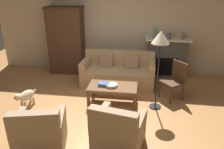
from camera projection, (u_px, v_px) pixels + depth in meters
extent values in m
plane|color=#B27A47|center=(100.00, 112.00, 4.88)|extent=(9.60, 9.60, 0.00)
cube|color=beige|center=(115.00, 25.00, 6.68)|extent=(7.20, 0.10, 2.80)
cube|color=#4C4947|center=(167.00, 58.00, 6.58)|extent=(1.10, 0.36, 1.08)
cube|color=black|center=(166.00, 67.00, 6.49)|extent=(0.60, 0.01, 0.52)
cube|color=white|center=(168.00, 39.00, 6.35)|extent=(1.26, 0.48, 0.04)
cube|color=#472D1E|center=(67.00, 42.00, 6.73)|extent=(1.00, 0.52, 1.89)
cube|color=#3C271A|center=(64.00, 8.00, 6.35)|extent=(1.06, 0.55, 0.06)
sphere|color=#ADAFB5|center=(61.00, 43.00, 6.47)|extent=(0.04, 0.04, 0.04)
sphere|color=#ADAFB5|center=(65.00, 43.00, 6.46)|extent=(0.04, 0.04, 0.04)
cube|color=tan|center=(118.00, 77.00, 6.11)|extent=(1.92, 0.88, 0.44)
cube|color=tan|center=(120.00, 58.00, 6.26)|extent=(1.90, 0.22, 0.42)
cube|color=tan|center=(86.00, 64.00, 6.11)|extent=(0.18, 0.80, 0.22)
cube|color=tan|center=(152.00, 67.00, 5.86)|extent=(0.18, 0.80, 0.22)
cube|color=#9E755B|center=(106.00, 60.00, 6.20)|extent=(0.36, 0.19, 0.37)
cube|color=#9E755B|center=(132.00, 61.00, 6.09)|extent=(0.36, 0.19, 0.37)
cube|color=brown|center=(113.00, 87.00, 5.14)|extent=(1.10, 0.60, 0.05)
cube|color=brown|center=(88.00, 99.00, 5.05)|extent=(0.06, 0.06, 0.37)
cube|color=brown|center=(134.00, 102.00, 4.92)|extent=(0.06, 0.06, 0.37)
cube|color=brown|center=(93.00, 89.00, 5.53)|extent=(0.06, 0.06, 0.37)
cube|color=brown|center=(135.00, 91.00, 5.40)|extent=(0.06, 0.06, 0.37)
cylinder|color=beige|center=(111.00, 85.00, 5.10)|extent=(0.28, 0.28, 0.06)
cube|color=gray|center=(104.00, 85.00, 5.14)|extent=(0.25, 0.19, 0.03)
cube|color=#38569E|center=(104.00, 84.00, 5.12)|extent=(0.25, 0.19, 0.04)
cylinder|color=slate|center=(155.00, 33.00, 6.34)|extent=(0.11, 0.11, 0.28)
cylinder|color=#565B66|center=(169.00, 36.00, 6.31)|extent=(0.13, 0.13, 0.16)
cylinder|color=olive|center=(183.00, 36.00, 6.26)|extent=(0.11, 0.11, 0.19)
cube|color=#997F60|center=(42.00, 137.00, 3.78)|extent=(0.91, 0.91, 0.42)
cube|color=#997F60|center=(34.00, 126.00, 3.33)|extent=(0.78, 0.33, 0.46)
cube|color=#997F60|center=(60.00, 120.00, 3.69)|extent=(0.28, 0.71, 0.20)
cube|color=#997F60|center=(18.00, 123.00, 3.64)|extent=(0.28, 0.71, 0.20)
cube|color=#997F60|center=(119.00, 136.00, 3.82)|extent=(0.90, 0.90, 0.42)
cube|color=#997F60|center=(113.00, 124.00, 3.38)|extent=(0.78, 0.31, 0.46)
cube|color=#997F60|center=(139.00, 124.00, 3.60)|extent=(0.26, 0.71, 0.20)
cube|color=#997F60|center=(101.00, 116.00, 3.80)|extent=(0.26, 0.71, 0.20)
cube|color=#472D1E|center=(172.00, 82.00, 5.29)|extent=(0.62, 0.62, 0.04)
cylinder|color=#472D1E|center=(160.00, 90.00, 5.44)|extent=(0.04, 0.04, 0.41)
cylinder|color=#472D1E|center=(171.00, 96.00, 5.14)|extent=(0.04, 0.04, 0.41)
cylinder|color=#472D1E|center=(172.00, 86.00, 5.62)|extent=(0.04, 0.04, 0.41)
cylinder|color=#472D1E|center=(183.00, 92.00, 5.31)|extent=(0.04, 0.04, 0.41)
cube|color=#472D1E|center=(180.00, 71.00, 5.29)|extent=(0.30, 0.37, 0.45)
cylinder|color=black|center=(155.00, 106.00, 5.09)|extent=(0.26, 0.26, 0.02)
cylinder|color=black|center=(158.00, 77.00, 4.81)|extent=(0.03, 0.03, 1.48)
cone|color=beige|center=(161.00, 37.00, 4.48)|extent=(0.36, 0.36, 0.26)
ellipsoid|color=beige|center=(27.00, 95.00, 5.07)|extent=(0.33, 0.45, 0.22)
sphere|color=beige|center=(17.00, 97.00, 4.86)|extent=(0.15, 0.15, 0.15)
cylinder|color=beige|center=(25.00, 105.00, 5.02)|extent=(0.06, 0.06, 0.14)
cylinder|color=beige|center=(22.00, 104.00, 5.07)|extent=(0.06, 0.06, 0.14)
cylinder|color=beige|center=(34.00, 101.00, 5.21)|extent=(0.06, 0.06, 0.14)
cylinder|color=beige|center=(30.00, 100.00, 5.26)|extent=(0.06, 0.06, 0.14)
sphere|color=beige|center=(35.00, 90.00, 5.25)|extent=(0.06, 0.06, 0.06)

